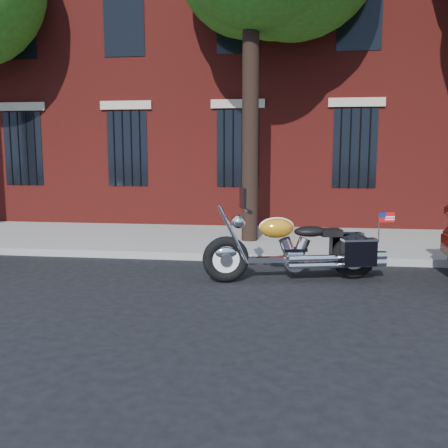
# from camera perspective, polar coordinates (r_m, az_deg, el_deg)

# --- Properties ---
(ground) EXTENTS (120.00, 120.00, 0.00)m
(ground) POSITION_cam_1_polar(r_m,az_deg,el_deg) (8.48, -2.08, -6.15)
(ground) COLOR black
(ground) RESTS_ON ground
(curb) EXTENTS (40.00, 0.16, 0.15)m
(curb) POSITION_cam_1_polar(r_m,az_deg,el_deg) (9.79, -0.73, -3.75)
(curb) COLOR gray
(curb) RESTS_ON ground
(sidewalk) EXTENTS (40.00, 3.60, 0.15)m
(sidewalk) POSITION_cam_1_polar(r_m,az_deg,el_deg) (11.62, 0.61, -1.85)
(sidewalk) COLOR gray
(sidewalk) RESTS_ON ground
(building) EXTENTS (26.00, 10.08, 12.00)m
(building) POSITION_cam_1_polar(r_m,az_deg,el_deg) (18.63, 3.34, 20.24)
(building) COLOR maroon
(building) RESTS_ON ground
(motorcycle) EXTENTS (3.06, 1.32, 1.54)m
(motorcycle) POSITION_cam_1_polar(r_m,az_deg,el_deg) (8.29, 8.72, -2.90)
(motorcycle) COLOR black
(motorcycle) RESTS_ON ground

